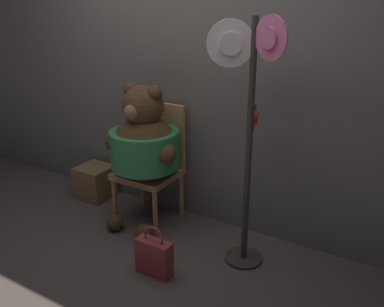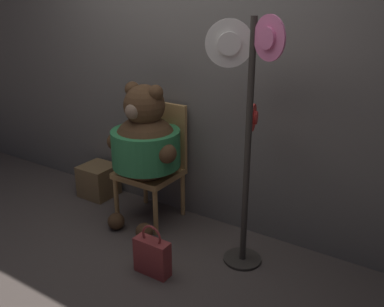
{
  "view_description": "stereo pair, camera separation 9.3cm",
  "coord_description": "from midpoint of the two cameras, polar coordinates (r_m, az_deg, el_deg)",
  "views": [
    {
      "loc": [
        1.81,
        -2.32,
        1.88
      ],
      "look_at": [
        0.26,
        0.22,
        0.74
      ],
      "focal_mm": 40.0,
      "sensor_mm": 36.0,
      "label": 1
    },
    {
      "loc": [
        1.89,
        -2.27,
        1.88
      ],
      "look_at": [
        0.26,
        0.22,
        0.74
      ],
      "focal_mm": 40.0,
      "sensor_mm": 36.0,
      "label": 2
    }
  ],
  "objects": [
    {
      "name": "handbag_on_ground",
      "position": [
        3.08,
        -4.44,
        -13.45
      ],
      "size": [
        0.26,
        0.1,
        0.38
      ],
      "color": "maroon",
      "rests_on": "ground_plane"
    },
    {
      "name": "teddy_bear",
      "position": [
        3.48,
        -5.48,
        1.27
      ],
      "size": [
        0.68,
        0.6,
        1.21
      ],
      "color": "#4C331E",
      "rests_on": "ground_plane"
    },
    {
      "name": "wall_back",
      "position": [
        3.51,
        0.92,
        12.81
      ],
      "size": [
        8.0,
        0.1,
        2.77
      ],
      "color": "#66605B",
      "rests_on": "ground_plane"
    },
    {
      "name": "hat_display_rack",
      "position": [
        2.84,
        8.28,
        3.42
      ],
      "size": [
        0.51,
        0.4,
        1.76
      ],
      "color": "#332D28",
      "rests_on": "ground_plane"
    },
    {
      "name": "ground_plane",
      "position": [
        3.5,
        -4.95,
        -11.68
      ],
      "size": [
        14.0,
        14.0,
        0.0
      ],
      "primitive_type": "plane",
      "color": "#4C423D"
    },
    {
      "name": "wooden_crate",
      "position": [
        4.25,
        -11.73,
        -3.53
      ],
      "size": [
        0.31,
        0.31,
        0.31
      ],
      "color": "brown",
      "rests_on": "ground_plane"
    },
    {
      "name": "chair",
      "position": [
        3.68,
        -4.24,
        -0.77
      ],
      "size": [
        0.48,
        0.45,
        1.0
      ],
      "color": "#B2844C",
      "rests_on": "ground_plane"
    }
  ]
}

